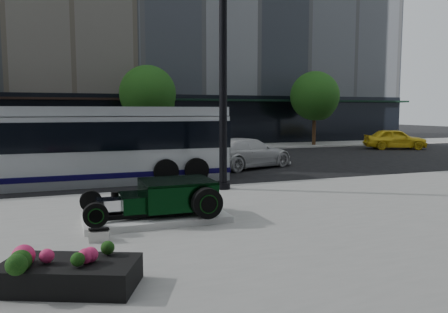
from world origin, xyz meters
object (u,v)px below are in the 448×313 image
object	(u,v)px
yellow_taxi	(395,139)
lamppost	(223,68)
white_sedan	(247,153)
hot_rod	(168,196)
transit_bus	(70,145)
flower_planter	(69,272)

from	to	relation	value
yellow_taxi	lamppost	bearing A→B (deg)	146.35
white_sedan	lamppost	bearing A→B (deg)	128.88
hot_rod	yellow_taxi	bearing A→B (deg)	36.36
white_sedan	transit_bus	bearing A→B (deg)	83.04
flower_planter	white_sedan	size ratio (longest dim) A/B	0.44
lamppost	yellow_taxi	size ratio (longest dim) A/B	2.03
hot_rod	lamppost	size ratio (longest dim) A/B	0.37
lamppost	white_sedan	world-z (taller)	lamppost
lamppost	flower_planter	bearing A→B (deg)	-125.79
yellow_taxi	hot_rod	bearing A→B (deg)	149.51
white_sedan	yellow_taxi	bearing A→B (deg)	-88.08
flower_planter	hot_rod	bearing A→B (deg)	56.69
lamppost	flower_planter	size ratio (longest dim) A/B	3.92
hot_rod	yellow_taxi	xyz separation A→B (m)	(20.30, 14.95, 0.04)
lamppost	yellow_taxi	bearing A→B (deg)	33.20
lamppost	white_sedan	distance (m)	7.33
hot_rod	flower_planter	distance (m)	4.33
flower_planter	white_sedan	xyz separation A→B (m)	(8.36, 12.61, 0.38)
transit_bus	white_sedan	xyz separation A→B (m)	(8.12, 1.97, -0.75)
lamppost	flower_planter	world-z (taller)	lamppost
flower_planter	yellow_taxi	distance (m)	29.30
yellow_taxi	white_sedan	bearing A→B (deg)	135.69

